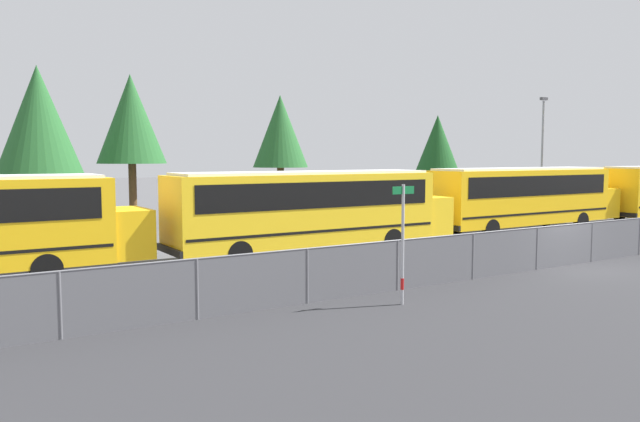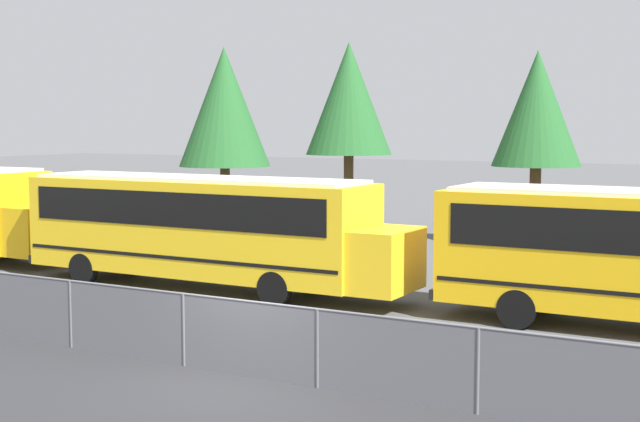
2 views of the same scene
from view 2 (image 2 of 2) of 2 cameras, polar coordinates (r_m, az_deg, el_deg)
name	(u,v)px [view 2 (image 2 of 2)]	position (r m, az deg, el deg)	size (l,w,h in m)	color
ground_plane	(248,377)	(17.31, -4.62, -10.52)	(200.00, 200.00, 0.00)	#4C4C4F
fence	(248,338)	(17.11, -4.64, -8.08)	(63.85, 0.07, 1.48)	#9EA0A5
school_bus_1	(203,223)	(26.08, -7.47, -0.78)	(12.36, 2.51, 3.28)	yellow
tree_1	(349,99)	(40.09, 1.86, 7.16)	(3.85, 3.85, 8.47)	#51381E
tree_2	(224,107)	(40.76, -6.14, 6.61)	(4.14, 4.14, 8.29)	#51381E
tree_3	(537,110)	(35.62, 13.72, 6.33)	(3.44, 3.44, 7.66)	#51381E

